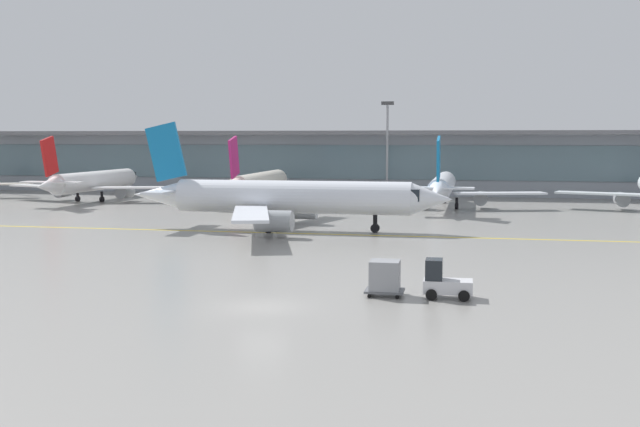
{
  "coord_description": "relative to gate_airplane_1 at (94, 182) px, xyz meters",
  "views": [
    {
      "loc": [
        10.3,
        -36.64,
        8.58
      ],
      "look_at": [
        -0.59,
        18.07,
        3.0
      ],
      "focal_mm": 42.65,
      "sensor_mm": 36.0,
      "label": 1
    }
  ],
  "objects": [
    {
      "name": "taxiing_regional_jet",
      "position": [
        33.72,
        -26.84,
        0.38
      ],
      "size": [
        30.33,
        28.31,
        10.08
      ],
      "rotation": [
        0.0,
        0.0,
        0.0
      ],
      "color": "silver",
      "rests_on": "ground_plane"
    },
    {
      "name": "baggage_tug",
      "position": [
        48.88,
        -54.24,
        -1.75
      ],
      "size": [
        2.61,
        1.64,
        2.1
      ],
      "rotation": [
        0.0,
        0.0,
        0.01
      ],
      "color": "silver",
      "rests_on": "ground_plane"
    },
    {
      "name": "gate_airplane_1",
      "position": [
        0.0,
        0.0,
        0.0
      ],
      "size": [
        24.7,
        26.52,
        8.8
      ],
      "rotation": [
        0.0,
        0.0,
        1.55
      ],
      "color": "white",
      "rests_on": "ground_plane"
    },
    {
      "name": "gate_airplane_2",
      "position": [
        23.06,
        0.6,
        0.0
      ],
      "size": [
        24.71,
        26.48,
        8.8
      ],
      "rotation": [
        0.0,
        0.0,
        1.57
      ],
      "color": "silver",
      "rests_on": "ground_plane"
    },
    {
      "name": "terminal_concourse",
      "position": [
        39.9,
        21.2,
        2.28
      ],
      "size": [
        188.91,
        11.0,
        9.6
      ],
      "color": "#8C939E",
      "rests_on": "ground_plane"
    },
    {
      "name": "taxiway_centreline_stripe",
      "position": [
        34.11,
        -28.84,
        -2.63
      ],
      "size": [
        110.0,
        0.55,
        0.01
      ],
      "primitive_type": "cube",
      "rotation": [
        0.0,
        0.0,
        0.0
      ],
      "color": "yellow",
      "rests_on": "ground_plane"
    },
    {
      "name": "ground_plane",
      "position": [
        39.9,
        -58.25,
        -2.64
      ],
      "size": [
        400.0,
        400.0,
        0.0
      ],
      "primitive_type": "plane",
      "color": "gray"
    },
    {
      "name": "apron_light_mast_1",
      "position": [
        38.29,
        14.44,
        4.92
      ],
      "size": [
        1.8,
        0.36,
        13.74
      ],
      "color": "gray",
      "rests_on": "ground_plane"
    },
    {
      "name": "gate_airplane_3",
      "position": [
        46.79,
        -1.18,
        0.0
      ],
      "size": [
        24.71,
        26.49,
        8.8
      ],
      "rotation": [
        0.0,
        0.0,
        1.56
      ],
      "color": "silver",
      "rests_on": "ground_plane"
    },
    {
      "name": "cargo_dolly_lead",
      "position": [
        45.71,
        -54.27,
        -1.58
      ],
      "size": [
        2.11,
        1.62,
        1.94
      ],
      "rotation": [
        0.0,
        0.0,
        0.01
      ],
      "color": "#595B60",
      "rests_on": "ground_plane"
    }
  ]
}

